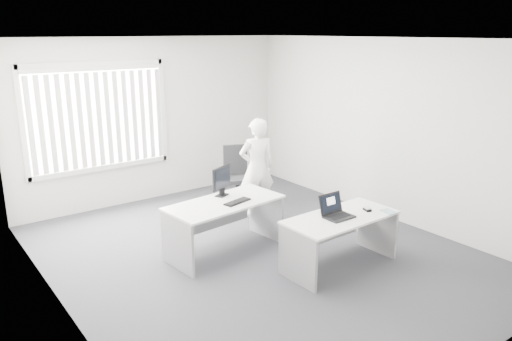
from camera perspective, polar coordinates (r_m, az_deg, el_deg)
ground at (r=6.81m, az=0.23°, el=-9.46°), size 6.00×6.00×0.00m
wall_back at (r=8.87m, az=-11.52°, el=5.71°), size 5.00×0.02×2.80m
wall_front at (r=4.43m, az=24.34°, el=-5.52°), size 5.00×0.02×2.80m
wall_left at (r=5.29m, az=-22.01°, el=-1.92°), size 0.02×6.00×2.80m
wall_right at (r=8.06m, az=14.67°, el=4.51°), size 0.02×6.00×2.80m
ceiling at (r=6.16m, az=0.26°, el=14.82°), size 5.00×6.00×0.02m
window at (r=8.44m, az=-17.61°, el=5.82°), size 2.32×0.06×1.76m
blinds at (r=8.39m, az=-17.46°, el=5.57°), size 2.20×0.10×1.50m
desk_near at (r=6.37m, az=9.62°, el=-6.75°), size 1.50×0.73×0.68m
desk_far at (r=6.68m, az=-3.59°, el=-5.18°), size 1.63×0.89×0.71m
office_chair at (r=8.63m, az=-2.18°, el=-1.72°), size 0.75×0.75×1.00m
person at (r=7.92m, az=0.10°, el=0.35°), size 0.66×0.53×1.59m
laptop at (r=6.19m, az=9.52°, el=-4.16°), size 0.36×0.32×0.28m
paper_sheet at (r=6.50m, az=12.19°, el=-4.61°), size 0.35×0.26×0.00m
mouse at (r=6.53m, az=12.60°, el=-4.32°), size 0.09×0.13×0.05m
booklet at (r=6.57m, az=14.94°, el=-4.55°), size 0.15×0.20×0.01m
keyboard at (r=6.57m, az=-2.14°, el=-3.59°), size 0.42×0.22×0.02m
monitor at (r=6.79m, az=-3.94°, el=-1.22°), size 0.43×0.29×0.41m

